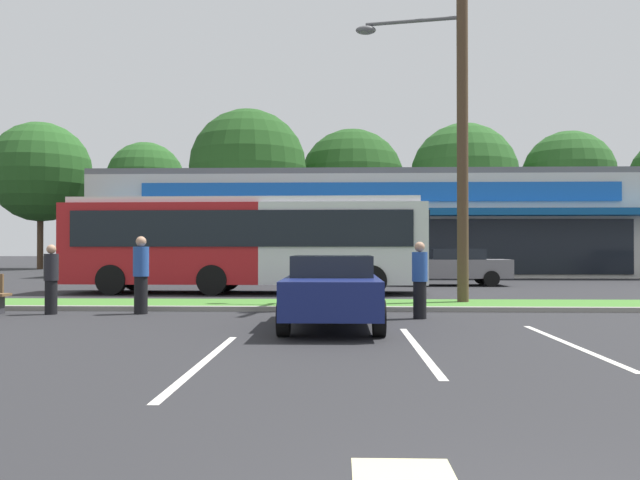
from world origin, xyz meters
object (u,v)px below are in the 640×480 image
Objects in this scene: car_0 at (452,266)px; city_bus at (246,242)px; pedestrian_by_pole at (420,280)px; pedestrian_mid at (141,275)px; car_3 at (305,265)px; car_2 at (332,289)px; pedestrian_near_bench at (51,279)px; utility_pole at (457,92)px.

city_bus is at bearing 31.26° from car_0.
pedestrian_by_pole is 6.47m from pedestrian_mid.
city_bus is at bearing -104.59° from car_3.
city_bus is 9.95m from car_2.
pedestrian_by_pole reaches higher than car_2.
car_0 is 6.40m from car_3.
car_2 is 6.95m from pedestrian_near_bench.
car_2 is (3.06, -9.41, -1.03)m from city_bus.
pedestrian_mid is at bearing -154.80° from pedestrian_near_bench.
car_0 is at bearing -14.62° from car_3.
car_3 is at bearing -174.94° from car_2.
car_0 is at bearing 161.32° from car_2.
pedestrian_near_bench is 2.07m from pedestrian_mid.
utility_pole is at bearing -160.92° from pedestrian_by_pole.
city_bus is 2.93× the size of car_2.
city_bus is at bearing 143.11° from utility_pole.
utility_pole is 2.55× the size of car_2.
utility_pole is 9.44m from pedestrian_mid.
pedestrian_mid is at bearing 51.74° from car_0.
utility_pole is 8.87m from city_bus.
utility_pole is 0.87× the size of city_bus.
pedestrian_near_bench is at bearing -110.91° from car_3.
car_3 is at bearing -89.98° from pedestrian_near_bench.
utility_pole is 13.06m from car_3.
pedestrian_mid is (-7.81, -2.27, -4.80)m from utility_pole.
pedestrian_mid reaches higher than car_0.
car_3 is 2.69× the size of pedestrian_by_pole.
city_bus is 8.06m from pedestrian_near_bench.
pedestrian_mid is at bearing -100.30° from city_bus.
pedestrian_near_bench is at bearing -108.66° from car_2.
city_bus is at bearing -95.18° from pedestrian_near_bench.
car_2 is 2.58× the size of pedestrian_near_bench.
pedestrian_by_pole is (-1.39, -3.10, -4.87)m from utility_pole.
car_2 is at bearing -7.57° from pedestrian_by_pole.
car_0 is at bearing 81.08° from utility_pole.
pedestrian_mid reaches higher than car_3.
pedestrian_by_pole reaches higher than car_0.
utility_pole is at bearing -67.17° from car_3.
car_0 is 1.13× the size of car_2.
utility_pole is at bearing 95.51° from pedestrian_mid.
car_2 is 0.93× the size of car_3.
pedestrian_by_pole reaches higher than car_3.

